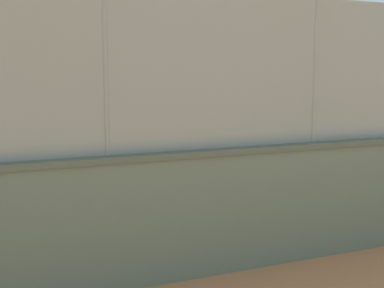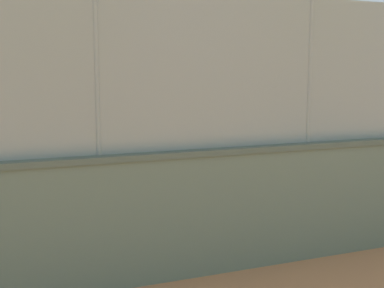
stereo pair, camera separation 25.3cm
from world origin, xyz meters
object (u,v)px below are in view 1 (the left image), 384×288
player_at_service_line (150,138)px  sports_ball (108,131)px  player_near_wall_returning (73,131)px  player_crossing_court (87,179)px

player_at_service_line → sports_ball: player_at_service_line is taller
player_near_wall_returning → player_crossing_court: player_crossing_court is taller
player_near_wall_returning → sports_ball: size_ratio=19.33×
player_crossing_court → player_at_service_line: bearing=-121.7°
player_crossing_court → sports_ball: bearing=-109.4°
player_near_wall_returning → player_at_service_line: size_ratio=1.01×
sports_ball → player_near_wall_returning: bearing=-44.2°
player_crossing_court → sports_ball: size_ratio=19.61×
player_at_service_line → player_crossing_court: bearing=58.3°
player_at_service_line → sports_ball: bearing=-66.5°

